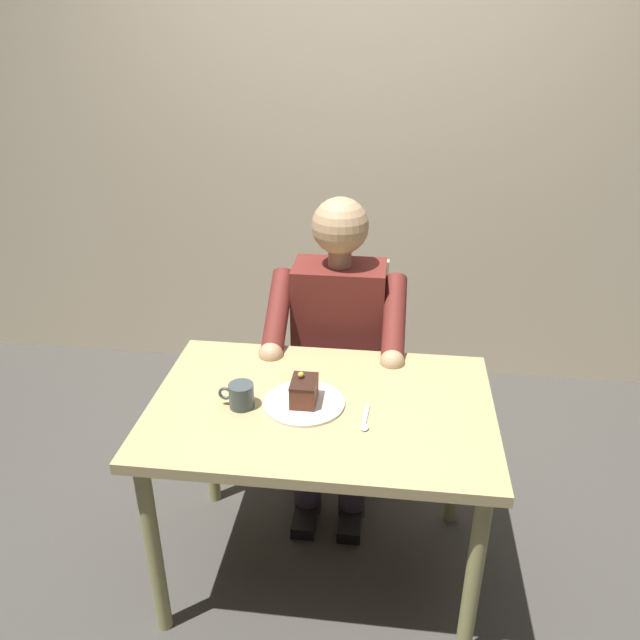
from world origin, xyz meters
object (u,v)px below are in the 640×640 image
object	(u,v)px
coffee_cup	(241,395)
cake_slice	(304,391)
chair	(340,357)
dining_table	(321,426)
dessert_spoon	(365,421)
seated_person	(337,347)

from	to	relation	value
coffee_cup	cake_slice	bearing A→B (deg)	-169.60
chair	coffee_cup	bearing A→B (deg)	71.02
cake_slice	chair	bearing A→B (deg)	-94.46
dining_table	dessert_spoon	xyz separation A→B (m)	(-0.15, 0.08, 0.09)
dessert_spoon	seated_person	bearing A→B (deg)	-76.18
chair	cake_slice	xyz separation A→B (m)	(0.05, 0.69, 0.26)
dining_table	seated_person	bearing A→B (deg)	-90.00
dining_table	dessert_spoon	world-z (taller)	dessert_spoon
seated_person	cake_slice	world-z (taller)	seated_person
dining_table	chair	xyz separation A→B (m)	(0.00, -0.68, -0.13)
dining_table	coffee_cup	world-z (taller)	coffee_cup
cake_slice	coffee_cup	bearing A→B (deg)	10.40
coffee_cup	chair	bearing A→B (deg)	-108.98
dining_table	cake_slice	xyz separation A→B (m)	(0.05, 0.01, 0.14)
cake_slice	dessert_spoon	world-z (taller)	cake_slice
chair	coffee_cup	size ratio (longest dim) A/B	7.95
dining_table	chair	distance (m)	0.70
seated_person	dessert_spoon	distance (m)	0.61
seated_person	dining_table	bearing A→B (deg)	90.00
cake_slice	coffee_cup	xyz separation A→B (m)	(0.20, 0.04, -0.01)
cake_slice	coffee_cup	size ratio (longest dim) A/B	0.97
cake_slice	seated_person	bearing A→B (deg)	-95.95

